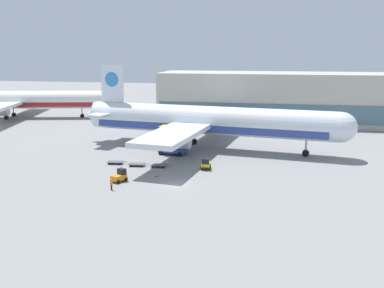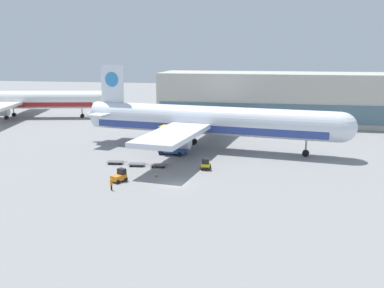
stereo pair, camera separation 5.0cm
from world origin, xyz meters
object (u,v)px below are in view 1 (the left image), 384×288
object	(u,v)px
airplane_main	(204,121)
baggage_dolly_second	(137,164)
scissor_lift_loader	(173,144)
traffic_cone_near	(156,174)
baggage_dolly_lead	(115,162)
airplane_distant	(19,101)
baggage_tug_mid	(120,176)
baggage_dolly_third	(159,165)
ground_crew_near	(111,184)
baggage_tug_foreground	(206,164)

from	to	relation	value
airplane_main	baggage_dolly_second	world-z (taller)	airplane_main
scissor_lift_loader	traffic_cone_near	bearing A→B (deg)	-78.90
scissor_lift_loader	baggage_dolly_lead	world-z (taller)	scissor_lift_loader
airplane_distant	scissor_lift_loader	bearing A→B (deg)	-45.30
baggage_tug_mid	traffic_cone_near	size ratio (longest dim) A/B	3.72
baggage_dolly_third	scissor_lift_loader	bearing A→B (deg)	81.97
airplane_distant	baggage_dolly_third	bearing A→B (deg)	-51.98
airplane_distant	baggage_dolly_lead	distance (m)	66.38
baggage_tug_mid	baggage_dolly_lead	xyz separation A→B (m)	(-4.46, 9.89, -0.49)
baggage_dolly_third	traffic_cone_near	world-z (taller)	traffic_cone_near
baggage_tug_mid	baggage_dolly_lead	size ratio (longest dim) A/B	0.75
baggage_dolly_second	ground_crew_near	size ratio (longest dim) A/B	2.20
scissor_lift_loader	baggage_dolly_lead	size ratio (longest dim) A/B	1.49
baggage_dolly_third	baggage_tug_foreground	bearing A→B (deg)	-4.57
baggage_tug_foreground	baggage_tug_mid	bearing A→B (deg)	-55.45
baggage_tug_foreground	baggage_dolly_lead	size ratio (longest dim) A/B	0.67
traffic_cone_near	airplane_main	bearing A→B (deg)	78.14
airplane_main	baggage_tug_foreground	xyz separation A→B (m)	(2.74, -15.43, -4.96)
airplane_main	ground_crew_near	bearing A→B (deg)	-99.36
airplane_main	baggage_dolly_second	bearing A→B (deg)	-113.47
baggage_tug_mid	baggage_dolly_second	world-z (taller)	baggage_tug_mid
airplane_distant	baggage_dolly_third	world-z (taller)	airplane_distant
baggage_dolly_lead	baggage_dolly_third	xyz separation A→B (m)	(8.29, -0.66, 0.00)
baggage_dolly_lead	baggage_tug_foreground	bearing A→B (deg)	-7.81
baggage_tug_foreground	baggage_tug_mid	world-z (taller)	same
airplane_distant	traffic_cone_near	world-z (taller)	airplane_distant
baggage_tug_foreground	ground_crew_near	xyz separation A→B (m)	(-11.86, -13.85, 0.12)
scissor_lift_loader	ground_crew_near	bearing A→B (deg)	-91.18
airplane_distant	baggage_tug_foreground	distance (m)	79.38
baggage_tug_mid	ground_crew_near	xyz separation A→B (m)	(0.32, -4.33, 0.12)
baggage_tug_foreground	ground_crew_near	bearing A→B (deg)	-44.02
scissor_lift_loader	baggage_tug_mid	distance (m)	19.62
ground_crew_near	baggage_dolly_third	bearing A→B (deg)	109.60
baggage_dolly_second	baggage_dolly_third	bearing A→B (deg)	-5.99
ground_crew_near	traffic_cone_near	size ratio (longest dim) A/B	2.26
airplane_distant	ground_crew_near	bearing A→B (deg)	-61.12
scissor_lift_loader	baggage_tug_foreground	world-z (taller)	scissor_lift_loader
baggage_tug_mid	baggage_dolly_second	xyz separation A→B (m)	(-0.18, 9.19, -0.49)
airplane_distant	baggage_tug_mid	world-z (taller)	airplane_distant
airplane_main	baggage_tug_mid	bearing A→B (deg)	-102.79
traffic_cone_near	baggage_dolly_second	bearing A→B (deg)	132.44
baggage_dolly_lead	traffic_cone_near	world-z (taller)	traffic_cone_near
baggage_tug_mid	baggage_tug_foreground	bearing A→B (deg)	-23.74
baggage_tug_mid	scissor_lift_loader	bearing A→B (deg)	16.22
airplane_distant	ground_crew_near	distance (m)	79.92
baggage_tug_mid	baggage_dolly_third	world-z (taller)	baggage_tug_mid
scissor_lift_loader	baggage_tug_mid	world-z (taller)	scissor_lift_loader
baggage_dolly_lead	ground_crew_near	distance (m)	15.02
airplane_main	traffic_cone_near	world-z (taller)	airplane_main
airplane_main	baggage_tug_foreground	size ratio (longest dim) A/B	22.83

